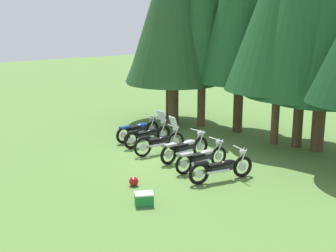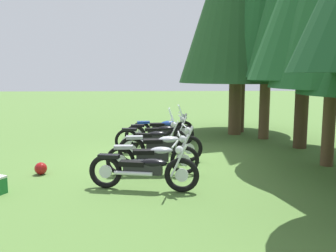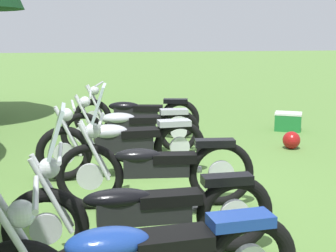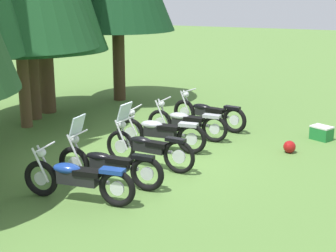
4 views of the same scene
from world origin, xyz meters
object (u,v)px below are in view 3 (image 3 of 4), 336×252
motorcycle_1 (140,211)px  motorcycle_2 (153,166)px  motorcycle_3 (122,143)px  motorcycle_4 (130,127)px  motorcycle_5 (135,114)px  picnic_cooler (288,121)px  dropped_helmet (291,140)px

motorcycle_1 → motorcycle_2: (1.22, -0.30, 0.03)m
motorcycle_3 → motorcycle_4: 1.20m
motorcycle_5 → picnic_cooler: motorcycle_5 is taller
motorcycle_2 → motorcycle_4: motorcycle_2 is taller
motorcycle_3 → motorcycle_4: (1.18, -0.23, -0.02)m
motorcycle_1 → picnic_cooler: (4.85, -3.55, -0.26)m
motorcycle_2 → picnic_cooler: bearing=-126.2°
motorcycle_1 → motorcycle_5: motorcycle_1 is taller
motorcycle_1 → dropped_helmet: (3.44, -2.97, -0.30)m
motorcycle_3 → picnic_cooler: size_ratio=3.69×
motorcycle_4 → motorcycle_1: bearing=87.3°
picnic_cooler → motorcycle_5: bearing=91.5°
motorcycle_1 → motorcycle_4: motorcycle_1 is taller
motorcycle_5 → motorcycle_2: bearing=99.3°
motorcycle_3 → picnic_cooler: bearing=-148.3°
motorcycle_1 → motorcycle_2: motorcycle_2 is taller
motorcycle_2 → motorcycle_4: bearing=-84.1°
motorcycle_2 → dropped_helmet: bearing=-134.6°
motorcycle_3 → motorcycle_4: bearing=-104.2°
motorcycle_2 → motorcycle_1: bearing=82.0°
motorcycle_1 → dropped_helmet: motorcycle_1 is taller
motorcycle_3 → picnic_cooler: (2.43, -3.49, -0.28)m
motorcycle_4 → picnic_cooler: (1.25, -3.26, -0.26)m
motorcycle_2 → motorcycle_3: motorcycle_2 is taller
motorcycle_2 → motorcycle_4: size_ratio=0.99×
motorcycle_3 → picnic_cooler: motorcycle_3 is taller
picnic_cooler → dropped_helmet: (-1.40, 0.58, -0.03)m
motorcycle_4 → motorcycle_5: motorcycle_5 is taller
picnic_cooler → motorcycle_4: bearing=111.0°
motorcycle_3 → motorcycle_5: (2.35, -0.44, -0.03)m
motorcycle_2 → picnic_cooler: size_ratio=3.53×
motorcycle_1 → motorcycle_5: bearing=-97.1°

